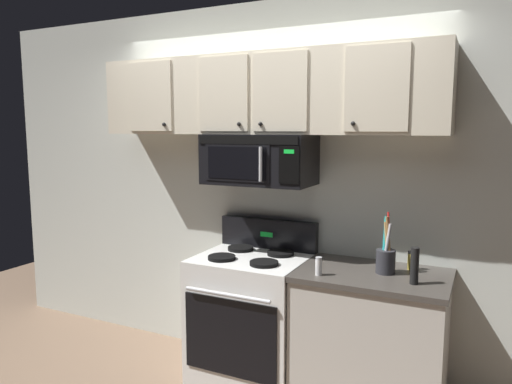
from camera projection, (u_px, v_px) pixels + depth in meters
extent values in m
cube|color=silver|center=(273.00, 187.00, 3.61)|extent=(5.20, 0.10, 2.70)
cube|color=white|center=(252.00, 319.00, 3.40)|extent=(0.76, 0.64, 0.90)
cube|color=black|center=(229.00, 338.00, 3.11)|extent=(0.67, 0.01, 0.52)
cylinder|color=#B7BABF|center=(227.00, 295.00, 3.04)|extent=(0.61, 0.03, 0.03)
cube|color=black|center=(269.00, 234.00, 3.58)|extent=(0.76, 0.07, 0.22)
cube|color=#19D83F|center=(267.00, 235.00, 3.54)|extent=(0.10, 0.00, 0.04)
cylinder|color=black|center=(222.00, 257.00, 3.28)|extent=(0.19, 0.19, 0.02)
cylinder|color=black|center=(264.00, 263.00, 3.14)|extent=(0.19, 0.19, 0.02)
cylinder|color=black|center=(241.00, 248.00, 3.53)|extent=(0.19, 0.19, 0.02)
cylinder|color=black|center=(281.00, 253.00, 3.39)|extent=(0.19, 0.19, 0.02)
cube|color=black|center=(259.00, 159.00, 3.36)|extent=(0.76, 0.39, 0.35)
cube|color=black|center=(247.00, 140.00, 3.16)|extent=(0.73, 0.01, 0.06)
cube|color=black|center=(237.00, 163.00, 3.22)|extent=(0.49, 0.01, 0.25)
cube|color=black|center=(237.00, 163.00, 3.21)|extent=(0.44, 0.01, 0.22)
cube|color=black|center=(289.00, 165.00, 3.05)|extent=(0.14, 0.01, 0.25)
cube|color=#19D83F|center=(289.00, 152.00, 3.04)|extent=(0.07, 0.00, 0.03)
cylinder|color=#B7BABF|center=(261.00, 164.00, 3.11)|extent=(0.02, 0.02, 0.23)
cube|color=beige|center=(261.00, 95.00, 3.33)|extent=(2.50, 0.33, 0.55)
cube|color=beige|center=(150.00, 97.00, 3.53)|extent=(0.38, 0.01, 0.51)
sphere|color=black|center=(164.00, 124.00, 3.49)|extent=(0.03, 0.03, 0.03)
cube|color=beige|center=(223.00, 94.00, 3.26)|extent=(0.38, 0.01, 0.51)
sphere|color=black|center=(239.00, 124.00, 3.22)|extent=(0.03, 0.03, 0.03)
cube|color=beige|center=(279.00, 92.00, 3.08)|extent=(0.38, 0.01, 0.51)
sphere|color=black|center=(260.00, 124.00, 3.15)|extent=(0.03, 0.03, 0.03)
cube|color=beige|center=(376.00, 88.00, 2.82)|extent=(0.38, 0.01, 0.51)
sphere|color=black|center=(353.00, 124.00, 2.89)|extent=(0.03, 0.03, 0.03)
cube|color=#BCB7AD|center=(370.00, 343.00, 3.04)|extent=(0.90, 0.62, 0.86)
cube|color=#423D38|center=(373.00, 275.00, 2.98)|extent=(0.93, 0.65, 0.03)
cylinder|color=#2D2D33|center=(386.00, 262.00, 2.95)|extent=(0.12, 0.12, 0.15)
cylinder|color=#BCBCC1|center=(387.00, 242.00, 2.93)|extent=(0.05, 0.03, 0.24)
cylinder|color=teal|center=(385.00, 239.00, 2.96)|extent=(0.03, 0.10, 0.27)
cylinder|color=olive|center=(388.00, 239.00, 2.93)|extent=(0.05, 0.02, 0.28)
cylinder|color=tan|center=(386.00, 241.00, 2.94)|extent=(0.04, 0.02, 0.24)
cylinder|color=red|center=(389.00, 237.00, 2.94)|extent=(0.04, 0.08, 0.30)
cylinder|color=white|center=(319.00, 267.00, 2.92)|extent=(0.04, 0.04, 0.10)
cylinder|color=#B7BABF|center=(319.00, 258.00, 2.91)|extent=(0.04, 0.04, 0.02)
cylinder|color=black|center=(415.00, 266.00, 2.74)|extent=(0.05, 0.05, 0.22)
cylinder|color=olive|center=(411.00, 262.00, 3.03)|extent=(0.05, 0.05, 0.10)
cylinder|color=black|center=(412.00, 252.00, 3.02)|extent=(0.05, 0.05, 0.02)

